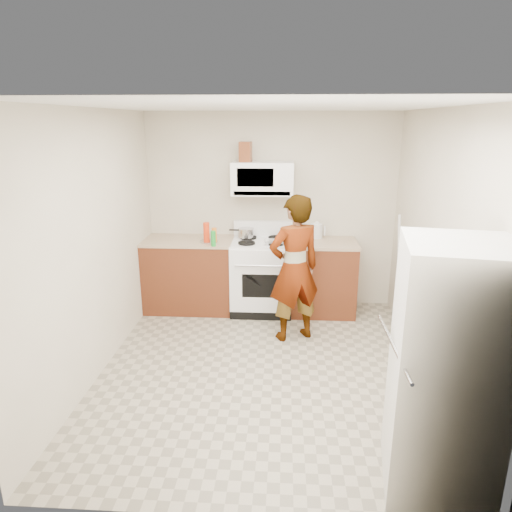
# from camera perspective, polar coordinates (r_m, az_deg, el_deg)

# --- Properties ---
(floor) EXTENTS (3.60, 3.60, 0.00)m
(floor) POSITION_cam_1_polar(r_m,az_deg,el_deg) (4.71, 1.02, -13.86)
(floor) COLOR gray
(floor) RESTS_ON ground
(back_wall) EXTENTS (3.20, 0.02, 2.50)m
(back_wall) POSITION_cam_1_polar(r_m,az_deg,el_deg) (5.96, 1.86, 5.59)
(back_wall) COLOR beige
(back_wall) RESTS_ON floor
(right_wall) EXTENTS (0.02, 3.60, 2.50)m
(right_wall) POSITION_cam_1_polar(r_m,az_deg,el_deg) (4.44, 22.06, 0.55)
(right_wall) COLOR beige
(right_wall) RESTS_ON floor
(cabinet_left) EXTENTS (1.12, 0.62, 0.90)m
(cabinet_left) POSITION_cam_1_polar(r_m,az_deg,el_deg) (6.00, -8.29, -2.43)
(cabinet_left) COLOR #562614
(cabinet_left) RESTS_ON floor
(counter_left) EXTENTS (1.14, 0.64, 0.03)m
(counter_left) POSITION_cam_1_polar(r_m,az_deg,el_deg) (5.86, -8.48, 1.90)
(counter_left) COLOR tan
(counter_left) RESTS_ON cabinet_left
(cabinet_right) EXTENTS (0.80, 0.62, 0.90)m
(cabinet_right) POSITION_cam_1_polar(r_m,az_deg,el_deg) (5.89, 8.33, -2.77)
(cabinet_right) COLOR #562614
(cabinet_right) RESTS_ON floor
(counter_right) EXTENTS (0.82, 0.64, 0.03)m
(counter_right) POSITION_cam_1_polar(r_m,az_deg,el_deg) (5.76, 8.52, 1.63)
(counter_right) COLOR tan
(counter_right) RESTS_ON cabinet_right
(gas_range) EXTENTS (0.76, 0.65, 1.13)m
(gas_range) POSITION_cam_1_polar(r_m,az_deg,el_deg) (5.86, 0.72, -2.34)
(gas_range) COLOR white
(gas_range) RESTS_ON floor
(microwave) EXTENTS (0.76, 0.38, 0.40)m
(microwave) POSITION_cam_1_polar(r_m,az_deg,el_deg) (5.71, 0.83, 9.69)
(microwave) COLOR white
(microwave) RESTS_ON back_wall
(person) EXTENTS (0.71, 0.61, 1.65)m
(person) POSITION_cam_1_polar(r_m,az_deg,el_deg) (5.02, 4.82, -1.61)
(person) COLOR tan
(person) RESTS_ON floor
(fridge) EXTENTS (0.80, 0.80, 1.70)m
(fridge) POSITION_cam_1_polar(r_m,az_deg,el_deg) (3.24, 23.08, -13.11)
(fridge) COLOR beige
(fridge) RESTS_ON floor
(kettle) EXTENTS (0.18, 0.18, 0.18)m
(kettle) POSITION_cam_1_polar(r_m,az_deg,el_deg) (5.90, 7.58, 3.14)
(kettle) COLOR silver
(kettle) RESTS_ON counter_right
(jug) EXTENTS (0.16, 0.16, 0.24)m
(jug) POSITION_cam_1_polar(r_m,az_deg,el_deg) (5.67, -1.32, 12.89)
(jug) COLOR brown
(jug) RESTS_ON microwave
(saucepan) EXTENTS (0.26, 0.26, 0.11)m
(saucepan) POSITION_cam_1_polar(r_m,az_deg,el_deg) (5.83, -1.25, 2.91)
(saucepan) COLOR #BAB8BD
(saucepan) RESTS_ON gas_range
(tray) EXTENTS (0.25, 0.16, 0.05)m
(tray) POSITION_cam_1_polar(r_m,az_deg,el_deg) (5.60, 2.37, 1.77)
(tray) COLOR white
(tray) RESTS_ON gas_range
(bottle_spray) EXTENTS (0.10, 0.10, 0.25)m
(bottle_spray) POSITION_cam_1_polar(r_m,az_deg,el_deg) (5.64, -6.21, 2.91)
(bottle_spray) COLOR red
(bottle_spray) RESTS_ON counter_left
(bottle_hot_sauce) EXTENTS (0.08, 0.08, 0.18)m
(bottle_hot_sauce) POSITION_cam_1_polar(r_m,az_deg,el_deg) (5.65, -5.24, 2.61)
(bottle_hot_sauce) COLOR orange
(bottle_hot_sauce) RESTS_ON counter_left
(bottle_green_cap) EXTENTS (0.06, 0.06, 0.19)m
(bottle_green_cap) POSITION_cam_1_polar(r_m,az_deg,el_deg) (5.48, -5.35, 2.18)
(bottle_green_cap) COLOR #198A29
(bottle_green_cap) RESTS_ON counter_left
(pot_lid) EXTENTS (0.23, 0.23, 0.01)m
(pot_lid) POSITION_cam_1_polar(r_m,az_deg,el_deg) (5.70, -5.94, 1.82)
(pot_lid) COLOR white
(pot_lid) RESTS_ON counter_left
(broom) EXTENTS (0.18, 0.26, 1.35)m
(broom) POSITION_cam_1_polar(r_m,az_deg,el_deg) (5.72, 17.39, -1.48)
(broom) COLOR silver
(broom) RESTS_ON floor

